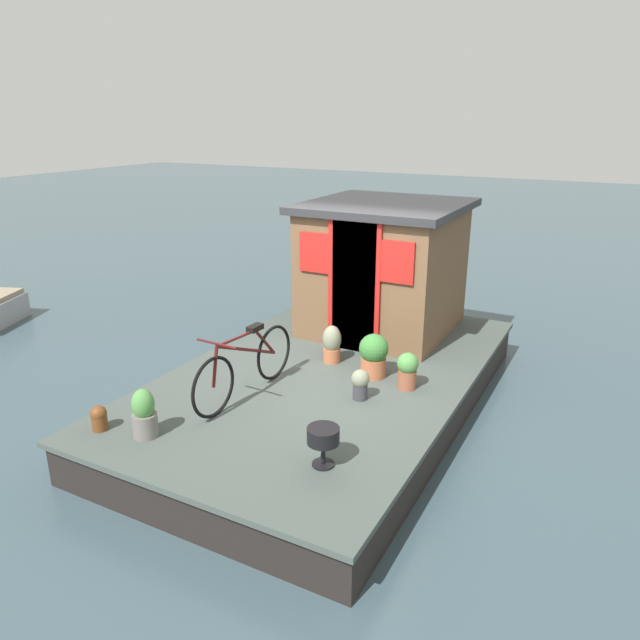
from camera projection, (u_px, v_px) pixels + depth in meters
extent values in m
plane|color=#384C54|center=(328.00, 407.00, 7.39)|extent=(60.00, 60.00, 0.00)
cube|color=#424C47|center=(328.00, 372.00, 7.24)|extent=(5.63, 3.32, 0.06)
cube|color=black|center=(328.00, 390.00, 7.32)|extent=(5.52, 3.25, 0.44)
cube|color=brown|center=(384.00, 271.00, 8.38)|extent=(1.95, 1.88, 1.71)
cube|color=#28282B|center=(386.00, 206.00, 8.08)|extent=(2.15, 2.08, 0.10)
cube|color=#144733|center=(354.00, 288.00, 7.55)|extent=(0.04, 0.60, 1.70)
cube|color=red|center=(354.00, 284.00, 7.53)|extent=(0.03, 0.72, 1.80)
cube|color=red|center=(397.00, 262.00, 7.17)|extent=(0.03, 0.44, 0.52)
cube|color=red|center=(315.00, 253.00, 7.67)|extent=(0.03, 0.44, 0.52)
torus|color=black|center=(213.00, 387.00, 6.01)|extent=(0.65, 0.06, 0.65)
torus|color=black|center=(274.00, 353.00, 6.88)|extent=(0.65, 0.06, 0.65)
cylinder|color=#4C1414|center=(247.00, 350.00, 6.41)|extent=(1.01, 0.08, 0.45)
cylinder|color=#4C1414|center=(237.00, 338.00, 6.21)|extent=(0.65, 0.06, 0.06)
cylinder|color=#4C1414|center=(265.00, 342.00, 6.68)|extent=(0.37, 0.05, 0.41)
cylinder|color=#4C1414|center=(215.00, 367.00, 5.98)|extent=(0.12, 0.04, 0.42)
cube|color=black|center=(255.00, 328.00, 6.47)|extent=(0.20, 0.11, 0.06)
cylinder|color=#4C1414|center=(216.00, 344.00, 5.93)|extent=(0.05, 0.50, 0.02)
cylinder|color=#B2603D|center=(332.00, 355.00, 7.43)|extent=(0.21, 0.21, 0.18)
ellipsoid|color=gray|center=(332.00, 339.00, 7.36)|extent=(0.23, 0.23, 0.35)
cylinder|color=#38383D|center=(360.00, 392.00, 6.46)|extent=(0.16, 0.16, 0.17)
sphere|color=gray|center=(360.00, 379.00, 6.40)|extent=(0.20, 0.20, 0.20)
cylinder|color=slate|center=(145.00, 425.00, 5.70)|extent=(0.24, 0.24, 0.23)
ellipsoid|color=#4C8942|center=(143.00, 404.00, 5.62)|extent=(0.22, 0.22, 0.30)
cylinder|color=#935138|center=(407.00, 379.00, 6.70)|extent=(0.21, 0.21, 0.22)
sphere|color=#4C8942|center=(408.00, 363.00, 6.64)|extent=(0.24, 0.24, 0.24)
cylinder|color=#B2603D|center=(373.00, 367.00, 7.01)|extent=(0.30, 0.30, 0.23)
sphere|color=#387533|center=(374.00, 348.00, 6.93)|extent=(0.35, 0.35, 0.35)
cylinder|color=black|center=(323.00, 435.00, 5.15)|extent=(0.29, 0.29, 0.14)
cylinder|color=black|center=(323.00, 454.00, 5.21)|extent=(0.04, 0.04, 0.23)
cylinder|color=black|center=(323.00, 464.00, 5.25)|extent=(0.20, 0.20, 0.02)
cylinder|color=brown|center=(100.00, 422.00, 5.82)|extent=(0.15, 0.15, 0.18)
sphere|color=brown|center=(99.00, 414.00, 5.79)|extent=(0.16, 0.16, 0.16)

